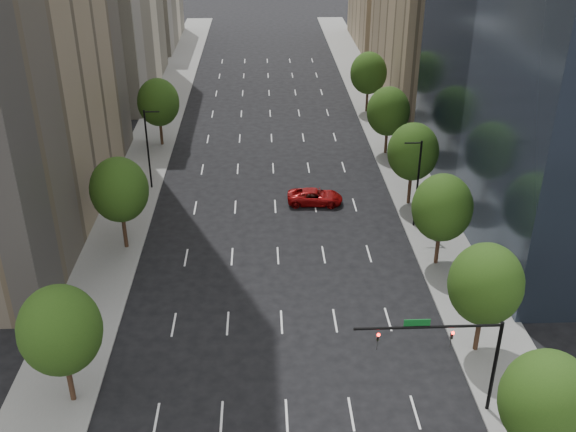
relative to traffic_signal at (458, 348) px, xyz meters
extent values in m
cube|color=slate|center=(-26.03, 30.00, -5.10)|extent=(6.00, 200.00, 0.15)
cube|color=slate|center=(4.97, 30.00, -5.10)|extent=(6.00, 200.00, 0.15)
cube|color=#8C7759|center=(14.47, 103.00, 2.83)|extent=(14.00, 26.00, 16.00)
ellipsoid|color=#1B3C10|center=(3.47, -5.00, 0.23)|extent=(5.20, 5.20, 5.98)
cylinder|color=#382316|center=(3.47, 6.00, -3.17)|extent=(0.36, 0.36, 4.00)
ellipsoid|color=#1B3C10|center=(3.47, 6.00, 0.59)|extent=(5.20, 5.20, 5.98)
cylinder|color=#382316|center=(3.47, 18.00, -3.22)|extent=(0.36, 0.36, 3.90)
ellipsoid|color=#1B3C10|center=(3.47, 18.00, 0.44)|extent=(5.20, 5.20, 5.98)
cylinder|color=#382316|center=(3.47, 30.00, -3.12)|extent=(0.36, 0.36, 4.10)
ellipsoid|color=#1B3C10|center=(3.47, 30.00, 0.73)|extent=(5.20, 5.20, 5.98)
cylinder|color=#382316|center=(3.47, 44.00, -3.27)|extent=(0.36, 0.36, 3.80)
ellipsoid|color=#1B3C10|center=(3.47, 44.00, 0.30)|extent=(5.20, 5.20, 5.98)
cylinder|color=#382316|center=(3.47, 60.00, -3.17)|extent=(0.36, 0.36, 4.00)
ellipsoid|color=#1B3C10|center=(3.47, 60.00, 0.59)|extent=(5.20, 5.20, 5.98)
cylinder|color=#382316|center=(-24.53, 2.00, -3.17)|extent=(0.36, 0.36, 4.00)
ellipsoid|color=#1B3C10|center=(-24.53, 2.00, 0.59)|extent=(5.20, 5.20, 5.98)
cylinder|color=#382316|center=(-24.53, 22.00, -3.10)|extent=(0.36, 0.36, 4.15)
ellipsoid|color=#1B3C10|center=(-24.53, 22.00, 0.80)|extent=(5.20, 5.20, 5.98)
cylinder|color=#382316|center=(-24.53, 48.00, -3.20)|extent=(0.36, 0.36, 3.95)
ellipsoid|color=#1B3C10|center=(-24.53, 48.00, 0.52)|extent=(5.20, 5.20, 5.98)
cylinder|color=black|center=(2.97, 25.00, -0.67)|extent=(0.20, 0.20, 9.00)
cylinder|color=black|center=(2.17, 25.00, 3.63)|extent=(1.60, 0.14, 0.14)
cylinder|color=black|center=(-24.03, 35.00, -0.67)|extent=(0.20, 0.20, 9.00)
cylinder|color=black|center=(-23.23, 35.00, 3.63)|extent=(1.60, 0.14, 0.14)
cylinder|color=black|center=(2.47, 0.00, -1.67)|extent=(0.24, 0.24, 7.00)
cylinder|color=black|center=(-2.03, 0.00, 1.63)|extent=(9.00, 0.18, 0.18)
imported|color=black|center=(-0.53, 0.00, 1.08)|extent=(0.18, 0.22, 1.10)
imported|color=black|center=(-5.03, 0.00, 1.08)|extent=(0.18, 0.22, 1.10)
sphere|color=#FF0C07|center=(-0.53, -0.18, 1.28)|extent=(0.20, 0.20, 0.20)
sphere|color=#FF0C07|center=(-5.03, -0.18, 1.28)|extent=(0.20, 0.20, 0.20)
cube|color=#0C591E|center=(-2.73, 0.00, 1.98)|extent=(1.60, 0.06, 0.45)
imported|color=maroon|center=(-6.34, 30.49, -4.37)|extent=(5.94, 3.06, 1.60)
camera|label=1|loc=(-11.76, -31.59, 25.82)|focal=41.20mm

